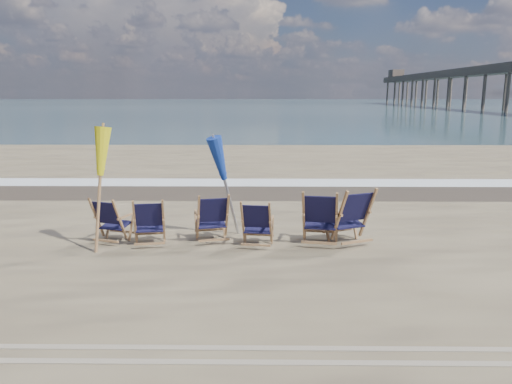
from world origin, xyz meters
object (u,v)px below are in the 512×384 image
umbrella_yellow (97,158)px  beach_chair_5 (368,215)px  beach_chair_4 (337,219)px  umbrella_blue (227,160)px  fishing_pier (501,81)px  beach_chair_0 (120,222)px  beach_chair_2 (227,217)px  beach_chair_1 (164,222)px  beach_chair_3 (270,225)px

umbrella_yellow → beach_chair_5: bearing=5.4°
beach_chair_4 → umbrella_yellow: (-4.23, -0.22, 1.14)m
beach_chair_4 → umbrella_yellow: bearing=12.9°
umbrella_blue → fishing_pier: bearing=61.7°
fishing_pier → beach_chair_5: bearing=-116.4°
beach_chair_0 → fishing_pier: bearing=-101.4°
beach_chair_0 → umbrella_yellow: umbrella_yellow is taller
beach_chair_2 → beach_chair_4: bearing=157.4°
beach_chair_0 → umbrella_blue: size_ratio=0.45×
beach_chair_2 → beach_chair_5: beach_chair_5 is taller
fishing_pier → beach_chair_2: bearing=-118.1°
beach_chair_2 → umbrella_blue: bearing=-101.6°
beach_chair_2 → umbrella_blue: umbrella_blue is taller
beach_chair_5 → umbrella_blue: (-2.65, 0.49, 0.96)m
beach_chair_5 → fishing_pier: size_ratio=0.01×
beach_chair_0 → fishing_pier: fishing_pier is taller
beach_chair_0 → umbrella_yellow: (-0.25, -0.31, 1.22)m
beach_chair_1 → umbrella_blue: (1.13, 0.70, 1.05)m
beach_chair_2 → fishing_pier: 81.93m
beach_chair_2 → beach_chair_3: size_ratio=1.07×
umbrella_yellow → beach_chair_0: bearing=51.6°
umbrella_blue → beach_chair_2: bearing=-87.4°
beach_chair_5 → umbrella_yellow: (-4.85, -0.46, 1.12)m
beach_chair_4 → beach_chair_5: (0.62, 0.24, 0.02)m
beach_chair_0 → beach_chair_2: beach_chair_2 is taller
beach_chair_1 → umbrella_yellow: 1.64m
beach_chair_5 → fishing_pier: bearing=-140.0°
umbrella_blue → fishing_pier: fishing_pier is taller
beach_chair_0 → beach_chair_4: size_ratio=0.85×
beach_chair_4 → umbrella_blue: bearing=-9.9°
beach_chair_3 → umbrella_yellow: size_ratio=0.41×
beach_chair_0 → umbrella_blue: 2.31m
beach_chair_3 → beach_chair_2: bearing=-18.1°
beach_chair_3 → beach_chair_5: bearing=-162.4°
beach_chair_4 → beach_chair_0: bearing=8.6°
beach_chair_3 → beach_chair_5: size_ratio=0.82×
beach_chair_3 → beach_chair_4: bearing=-168.5°
beach_chair_0 → fishing_pier: (40.51, 72.39, 4.20)m
beach_chair_4 → beach_chair_5: 0.66m
umbrella_blue → beach_chair_4: bearing=-19.8°
beach_chair_4 → beach_chair_5: size_ratio=0.97×
beach_chair_3 → umbrella_yellow: (-3.03, -0.13, 1.22)m
beach_chair_0 → beach_chair_4: 3.99m
beach_chair_1 → fishing_pier: bearing=-128.5°
beach_chair_0 → beach_chair_5: bearing=-160.3°
beach_chair_4 → beach_chair_5: bearing=-148.7°
beach_chair_3 → beach_chair_0: bearing=3.7°
beach_chair_3 → umbrella_blue: 1.57m
beach_chair_2 → fishing_pier: size_ratio=0.01×
beach_chair_0 → beach_chair_1: beach_chair_1 is taller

